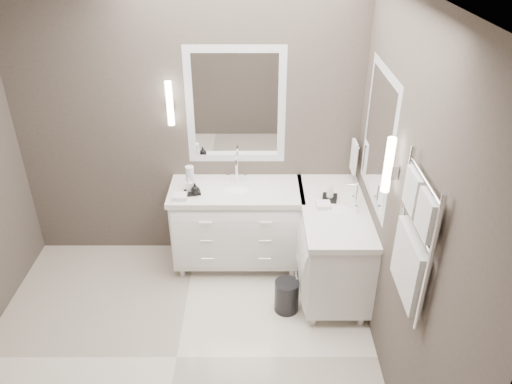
{
  "coord_description": "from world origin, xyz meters",
  "views": [
    {
      "loc": [
        0.63,
        -2.78,
        3.12
      ],
      "look_at": [
        0.63,
        0.7,
        1.11
      ],
      "focal_mm": 35.0,
      "sensor_mm": 36.0,
      "label": 1
    }
  ],
  "objects_px": {
    "vanity_back": "(237,221)",
    "waste_bin": "(287,296)",
    "vanity_right": "(333,241)",
    "towel_ladder": "(412,245)"
  },
  "relations": [
    {
      "from": "vanity_back",
      "to": "waste_bin",
      "type": "relative_size",
      "value": 4.13
    },
    {
      "from": "vanity_right",
      "to": "waste_bin",
      "type": "relative_size",
      "value": 4.13
    },
    {
      "from": "vanity_back",
      "to": "vanity_right",
      "type": "bearing_deg",
      "value": -20.38
    },
    {
      "from": "vanity_back",
      "to": "waste_bin",
      "type": "height_order",
      "value": "vanity_back"
    },
    {
      "from": "vanity_back",
      "to": "vanity_right",
      "type": "height_order",
      "value": "same"
    },
    {
      "from": "towel_ladder",
      "to": "waste_bin",
      "type": "distance_m",
      "value": 1.69
    },
    {
      "from": "vanity_back",
      "to": "waste_bin",
      "type": "xyz_separation_m",
      "value": [
        0.45,
        -0.68,
        -0.34
      ]
    },
    {
      "from": "towel_ladder",
      "to": "vanity_back",
      "type": "bearing_deg",
      "value": 124.1
    },
    {
      "from": "vanity_right",
      "to": "waste_bin",
      "type": "distance_m",
      "value": 0.65
    },
    {
      "from": "vanity_right",
      "to": "waste_bin",
      "type": "xyz_separation_m",
      "value": [
        -0.43,
        -0.35,
        -0.34
      ]
    }
  ]
}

